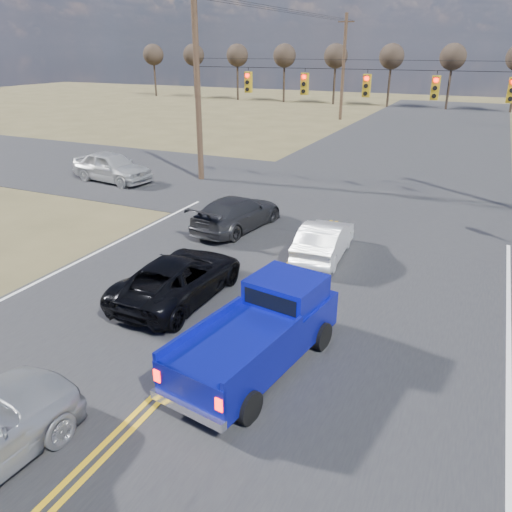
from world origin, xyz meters
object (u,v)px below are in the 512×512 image
at_px(cross_car_west, 112,167).
at_px(pickup_truck, 261,332).
at_px(black_suv, 179,277).
at_px(white_car_queue, 324,240).
at_px(dgrey_car_queue, 237,213).

bearing_deg(cross_car_west, pickup_truck, -122.63).
distance_m(black_suv, cross_car_west, 15.13).
xyz_separation_m(pickup_truck, cross_car_west, (-14.71, 12.39, -0.07)).
distance_m(pickup_truck, white_car_queue, 6.92).
distance_m(dgrey_car_queue, cross_car_west, 10.66).
relative_size(black_suv, white_car_queue, 1.20).
relative_size(pickup_truck, black_suv, 1.07).
distance_m(black_suv, white_car_queue, 5.60).
bearing_deg(dgrey_car_queue, black_suv, 109.40).
bearing_deg(pickup_truck, white_car_queue, 104.60).
bearing_deg(dgrey_car_queue, pickup_truck, 128.35).
xyz_separation_m(black_suv, white_car_queue, (2.92, 4.78, -0.01)).
bearing_deg(white_car_queue, pickup_truck, 91.69).
distance_m(white_car_queue, cross_car_west, 15.06).
bearing_deg(dgrey_car_queue, white_car_queue, 169.20).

